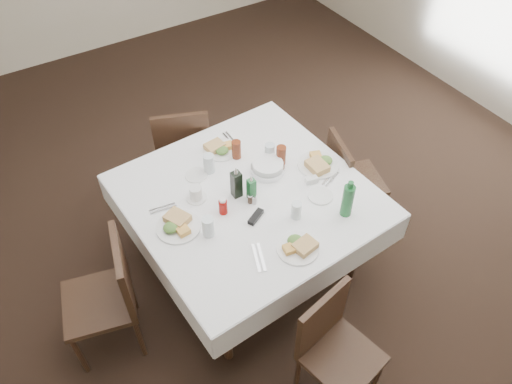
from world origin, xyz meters
TOP-DOWN VIEW (x-y plane):
  - ground_plane at (0.00, 0.00)m, footprint 7.00×7.00m
  - room_shell at (0.00, 0.00)m, footprint 6.04×7.04m
  - dining_table at (-0.10, -0.17)m, footprint 1.56×1.56m
  - chair_north at (-0.14, 0.77)m, footprint 0.55×0.55m
  - chair_south at (-0.16, -1.18)m, footprint 0.46×0.46m
  - chair_east at (0.78, -0.17)m, footprint 0.48×0.48m
  - chair_west at (-1.12, -0.22)m, footprint 0.52×0.52m
  - meal_north at (-0.05, 0.30)m, footprint 0.25×0.25m
  - meal_south at (-0.08, -0.70)m, footprint 0.25×0.25m
  - meal_east at (0.45, -0.20)m, footprint 0.28×0.28m
  - meal_west at (-0.62, -0.18)m, footprint 0.27×0.27m
  - side_plate_a at (-0.31, 0.16)m, footprint 0.15×0.15m
  - side_plate_b at (0.28, -0.43)m, footprint 0.16×0.16m
  - water_n at (-0.21, 0.16)m, footprint 0.08×0.08m
  - water_s at (0.05, -0.49)m, footprint 0.06×0.06m
  - water_e at (0.20, 0.04)m, footprint 0.07×0.07m
  - water_w at (-0.48, -0.33)m, footprint 0.07×0.07m
  - iced_tea_a at (0.02, 0.18)m, footprint 0.07×0.07m
  - iced_tea_b at (0.24, -0.03)m, footprint 0.07×0.07m
  - bread_basket at (0.12, -0.05)m, footprint 0.23×0.23m
  - oil_cruet_dark at (-0.17, -0.13)m, footprint 0.06×0.06m
  - oil_cruet_green at (-0.10, -0.21)m, footprint 0.05×0.05m
  - ketchup_bottle at (-0.32, -0.22)m, footprint 0.05×0.05m
  - salt_shaker at (-0.11, -0.26)m, footprint 0.03×0.03m
  - pepper_shaker at (-0.13, -0.24)m, footprint 0.03×0.03m
  - coffee_mug at (-0.40, -0.02)m, footprint 0.13×0.13m
  - sunglasses at (-0.17, -0.37)m, footprint 0.14×0.10m
  - green_bottle at (0.33, -0.63)m, footprint 0.07×0.07m
  - sugar_caddy at (0.31, -0.30)m, footprint 0.09×0.06m
  - cutlery_n at (0.07, 0.38)m, footprint 0.04×0.16m
  - cutlery_s at (-0.32, -0.64)m, footprint 0.12×0.21m
  - cutlery_e at (0.44, -0.34)m, footprint 0.17×0.10m
  - cutlery_w at (-0.63, 0.01)m, footprint 0.18×0.07m

SIDE VIEW (x-z plane):
  - ground_plane at x=0.00m, z-range 0.00..0.00m
  - chair_east at x=0.78m, z-range 0.06..0.88m
  - chair_south at x=-0.16m, z-range 0.06..0.89m
  - chair_north at x=-0.14m, z-range 0.06..0.96m
  - chair_west at x=-1.12m, z-range 0.06..0.97m
  - dining_table at x=-0.10m, z-range 0.31..1.07m
  - cutlery_n at x=0.07m, z-range 0.76..0.77m
  - cutlery_e at x=0.44m, z-range 0.76..0.77m
  - cutlery_w at x=-0.63m, z-range 0.76..0.77m
  - cutlery_s at x=-0.32m, z-range 0.76..0.77m
  - side_plate_a at x=-0.31m, z-range 0.76..0.77m
  - side_plate_b at x=0.28m, z-range 0.76..0.77m
  - sunglasses at x=-0.17m, z-range 0.76..0.79m
  - meal_north at x=-0.05m, z-range 0.76..0.81m
  - sugar_caddy at x=0.31m, z-range 0.76..0.80m
  - meal_south at x=-0.08m, z-range 0.76..0.81m
  - meal_west at x=-0.62m, z-range 0.76..0.82m
  - meal_east at x=0.45m, z-range 0.76..0.82m
  - salt_shaker at x=-0.11m, z-range 0.76..0.83m
  - pepper_shaker at x=-0.13m, z-range 0.76..0.83m
  - bread_basket at x=0.12m, z-range 0.76..0.84m
  - coffee_mug at x=-0.40m, z-range 0.76..0.86m
  - ketchup_bottle at x=-0.32m, z-range 0.76..0.88m
  - water_s at x=0.05m, z-range 0.76..0.88m
  - water_e at x=0.20m, z-range 0.76..0.89m
  - water_w at x=-0.48m, z-range 0.76..0.90m
  - iced_tea_a at x=0.02m, z-range 0.76..0.90m
  - water_n at x=-0.21m, z-range 0.76..0.90m
  - iced_tea_b at x=0.24m, z-range 0.76..0.90m
  - oil_cruet_green at x=-0.10m, z-range 0.75..0.95m
  - oil_cruet_dark at x=-0.17m, z-range 0.74..0.99m
  - green_bottle at x=0.33m, z-range 0.75..1.02m
  - room_shell at x=0.00m, z-range 0.31..3.11m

